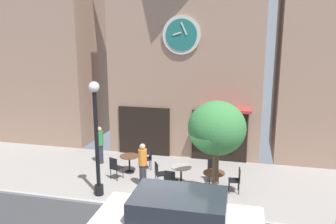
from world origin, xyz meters
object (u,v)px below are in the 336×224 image
(cafe_chair_right_end, at_px, (159,172))
(cafe_chair_near_tree, at_px, (115,166))
(street_lamp, at_px, (97,139))
(cafe_chair_near_lamp, at_px, (171,180))
(parked_car_white, at_px, (179,222))
(cafe_chair_facing_street, at_px, (148,157))
(cafe_table_rightmost, at_px, (129,160))
(pedestrian_orange, at_px, (143,164))
(cafe_chair_outer, at_px, (213,169))
(cafe_chair_facing_wall, at_px, (236,178))
(pedestrian_green, at_px, (100,145))
(cafe_table_near_curb, at_px, (181,171))
(street_tree, at_px, (217,129))
(cafe_table_center_left, at_px, (214,177))

(cafe_chair_right_end, xyz_separation_m, cafe_chair_near_tree, (-1.82, 0.14, 0.00))
(street_lamp, bearing_deg, cafe_chair_near_tree, 87.73)
(cafe_chair_right_end, height_order, cafe_chair_near_lamp, same)
(cafe_chair_right_end, height_order, parked_car_white, parked_car_white)
(cafe_chair_right_end, distance_m, cafe_chair_facing_street, 1.70)
(street_lamp, height_order, cafe_table_rightmost, street_lamp)
(pedestrian_orange, bearing_deg, cafe_chair_near_tree, 164.24)
(cafe_chair_near_lamp, height_order, parked_car_white, parked_car_white)
(cafe_chair_outer, bearing_deg, cafe_chair_right_end, -157.11)
(street_lamp, bearing_deg, parked_car_white, -35.13)
(cafe_chair_right_end, distance_m, cafe_chair_near_lamp, 0.83)
(cafe_chair_facing_wall, relative_size, pedestrian_green, 0.54)
(cafe_table_near_curb, xyz_separation_m, cafe_chair_facing_street, (-1.67, 1.24, -0.02))
(cafe_chair_facing_street, relative_size, pedestrian_green, 0.54)
(street_tree, height_order, cafe_chair_near_lamp, street_tree)
(street_tree, height_order, pedestrian_green, street_tree)
(pedestrian_orange, bearing_deg, street_tree, -18.35)
(cafe_chair_right_end, relative_size, cafe_chair_near_lamp, 1.00)
(cafe_chair_near_tree, distance_m, pedestrian_green, 2.00)
(cafe_table_near_curb, bearing_deg, cafe_chair_outer, 27.96)
(pedestrian_green, distance_m, parked_car_white, 6.99)
(cafe_chair_near_tree, relative_size, parked_car_white, 0.21)
(cafe_table_near_curb, height_order, cafe_chair_facing_wall, cafe_chair_facing_wall)
(cafe_chair_right_end, xyz_separation_m, pedestrian_orange, (-0.56, -0.21, 0.33))
(street_tree, bearing_deg, cafe_chair_right_end, 152.86)
(street_tree, distance_m, parked_car_white, 3.21)
(cafe_chair_near_tree, xyz_separation_m, pedestrian_orange, (1.25, -0.35, 0.33))
(cafe_table_center_left, height_order, cafe_chair_facing_street, cafe_chair_facing_street)
(street_lamp, distance_m, cafe_table_near_curb, 3.40)
(cafe_chair_outer, bearing_deg, pedestrian_orange, -157.64)
(cafe_table_rightmost, height_order, cafe_chair_facing_street, cafe_chair_facing_street)
(street_tree, distance_m, cafe_chair_near_lamp, 2.72)
(cafe_chair_near_lamp, distance_m, parked_car_white, 3.18)
(pedestrian_orange, bearing_deg, cafe_chair_facing_street, 100.31)
(street_lamp, height_order, street_tree, street_lamp)
(pedestrian_orange, distance_m, pedestrian_green, 3.15)
(cafe_table_center_left, bearing_deg, street_lamp, -162.59)
(pedestrian_green, bearing_deg, street_tree, -27.22)
(cafe_chair_outer, bearing_deg, cafe_chair_facing_wall, -38.38)
(cafe_chair_facing_wall, distance_m, cafe_chair_facing_street, 3.97)
(street_lamp, xyz_separation_m, cafe_chair_outer, (3.81, 2.06, -1.53))
(cafe_chair_facing_wall, xyz_separation_m, pedestrian_orange, (-3.42, -0.30, 0.33))
(cafe_table_center_left, bearing_deg, cafe_chair_facing_wall, 7.04)
(street_lamp, relative_size, pedestrian_orange, 2.42)
(street_lamp, distance_m, cafe_chair_right_end, 2.72)
(pedestrian_orange, height_order, pedestrian_green, same)
(cafe_chair_near_lamp, bearing_deg, cafe_chair_near_tree, 163.21)
(cafe_table_rightmost, bearing_deg, pedestrian_orange, -50.25)
(cafe_table_center_left, distance_m, pedestrian_green, 5.44)
(pedestrian_green, height_order, parked_car_white, pedestrian_green)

